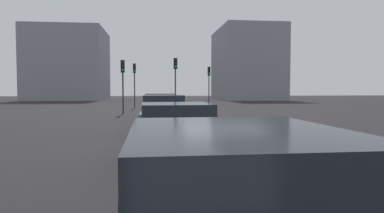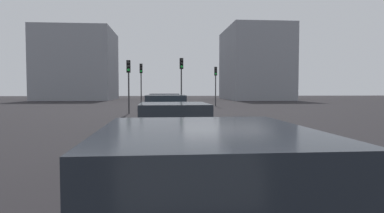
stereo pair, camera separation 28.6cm
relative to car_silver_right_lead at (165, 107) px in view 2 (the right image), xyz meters
name	(u,v)px [view 2 (the right image)]	position (x,y,z in m)	size (l,w,h in m)	color
ground_plane	(225,154)	(-10.49, -1.71, -0.85)	(160.00, 160.00, 0.20)	black
car_silver_right_lead	(165,107)	(0.00, 0.00, 0.00)	(4.74, 2.20, 1.55)	#A8AAB2
car_teal_right_second	(166,115)	(-6.35, 0.00, 0.01)	(4.73, 2.06, 1.58)	#19606B
car_beige_right_third	(173,134)	(-12.12, -0.11, -0.03)	(4.25, 2.13, 1.49)	tan
traffic_light_near_left	(216,78)	(15.41, -5.43, 2.21)	(0.32, 0.29, 4.12)	#2D2D30
traffic_light_near_right	(181,73)	(8.33, -1.45, 2.39)	(0.33, 0.31, 4.38)	#2D2D30
traffic_light_far_left	(129,75)	(5.15, 2.60, 2.07)	(0.32, 0.28, 3.92)	#2D2D30
traffic_light_far_right	(141,76)	(12.95, 2.16, 2.29)	(0.32, 0.29, 4.23)	#2D2D30
building_facade_left	(254,64)	(38.33, -15.71, 5.31)	(15.01, 9.77, 12.12)	gray
building_facade_center	(78,65)	(39.51, 14.29, 5.08)	(13.17, 11.87, 11.66)	gray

